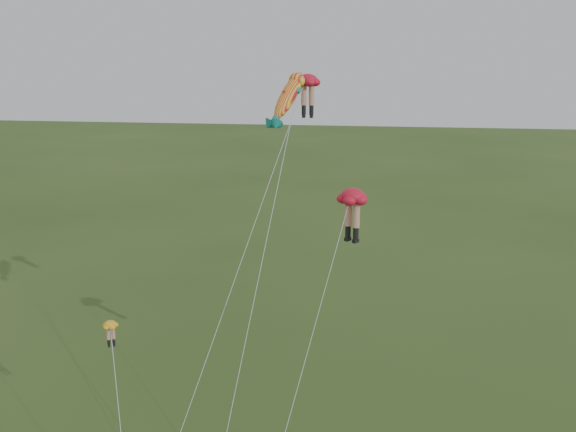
# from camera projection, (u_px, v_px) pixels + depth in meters

# --- Properties ---
(legs_kite_red_high) EXTENTS (6.64, 11.46, 19.23)m
(legs_kite_red_high) POSITION_uv_depth(u_px,v_px,m) (305.00, 90.00, 34.62)
(legs_kite_red_high) COLOR red
(legs_kite_red_high) RESTS_ON ground
(legs_kite_red_mid) EXTENTS (4.73, 10.60, 13.69)m
(legs_kite_red_mid) POSITION_uv_depth(u_px,v_px,m) (352.00, 203.00, 32.61)
(legs_kite_red_mid) COLOR red
(legs_kite_red_mid) RESTS_ON ground
(legs_kite_yellow) EXTENTS (3.71, 6.85, 7.66)m
(legs_kite_yellow) POSITION_uv_depth(u_px,v_px,m) (112.00, 341.00, 31.09)
(legs_kite_yellow) COLOR gold
(legs_kite_yellow) RESTS_ON ground
(fish_kite) EXTENTS (3.37, 12.30, 19.66)m
(fish_kite) POSITION_uv_depth(u_px,v_px,m) (288.00, 98.00, 32.75)
(fish_kite) COLOR yellow
(fish_kite) RESTS_ON ground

